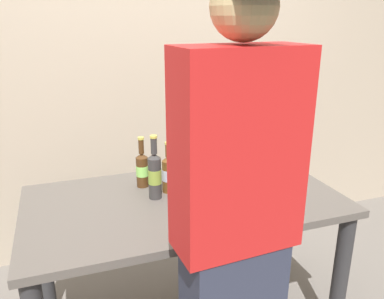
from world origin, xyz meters
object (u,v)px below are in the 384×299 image
Objects in this scene: beer_bottle_dark at (142,168)px; beer_bottle_green at (176,160)px; beer_bottle_brown at (168,173)px; person_figure at (236,228)px; laptop at (220,181)px; beer_bottle_amber at (155,174)px.

beer_bottle_green is at bearing 4.18° from beer_bottle_dark.
beer_bottle_brown is 0.15× the size of person_figure.
laptop is 0.65m from person_figure.
beer_bottle_amber is at bearing -79.69° from beer_bottle_dark.
person_figure reaches higher than beer_bottle_green.
person_figure is (0.14, -0.63, 0.02)m from beer_bottle_amber.
person_figure reaches higher than beer_bottle_brown.
laptop is 0.27m from beer_bottle_green.
laptop is 1.21× the size of beer_bottle_dark.
beer_bottle_brown is at bearing 94.90° from person_figure.
laptop is at bearing -15.30° from beer_bottle_brown.
beer_bottle_amber is 0.10m from beer_bottle_brown.
beer_bottle_green is (-0.18, 0.20, 0.07)m from laptop.
person_figure is (-0.20, -0.61, 0.09)m from laptop.
beer_bottle_amber is 0.64m from person_figure.
beer_bottle_amber reaches higher than beer_bottle_green.
beer_bottle_amber is at bearing 176.09° from laptop.
beer_bottle_dark is 0.86× the size of beer_bottle_green.
person_figure is (0.06, -0.68, 0.04)m from beer_bottle_brown.
beer_bottle_green reaches higher than beer_bottle_dark.
beer_bottle_dark is at bearing -175.82° from beer_bottle_green.
beer_bottle_brown is 0.68m from person_figure.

